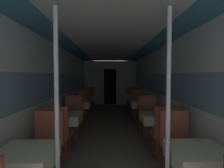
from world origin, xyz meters
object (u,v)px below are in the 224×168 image
(chair_right_far_1, at_px, (149,124))
(chair_right_far_3, at_px, (131,102))
(dining_table_left_3, at_px, (88,97))
(chair_right_near_3, at_px, (135,106))
(chair_left_far_1, at_px, (72,124))
(chair_left_far_3, at_px, (89,102))
(chair_left_far_2, at_px, (83,110))
(chair_left_near_3, at_px, (86,107))
(support_pole_left_0, at_px, (57,111))
(chair_left_near_2, at_px, (77,118))
(chair_left_near_1, at_px, (59,142))
(chair_right_far_0, at_px, (178,159))
(chair_right_near_1, at_px, (164,142))
(dining_table_left_0, at_px, (26,160))
(dining_table_right_0, at_px, (199,159))
(dining_table_left_2, at_px, (80,105))
(chair_right_near_2, at_px, (144,118))
(dining_table_left_1, at_px, (66,119))
(chair_right_far_2, at_px, (138,110))
(dining_table_right_1, at_px, (155,119))
(dining_table_right_3, at_px, (133,97))
(chair_left_far_0, at_px, (45,160))
(support_pole_right_0, at_px, (168,111))
(dining_table_right_2, at_px, (140,105))

(chair_right_far_1, bearing_deg, chair_right_far_3, -90.00)
(dining_table_left_3, height_order, chair_right_near_3, chair_right_near_3)
(chair_left_far_1, xyz_separation_m, chair_left_far_3, (0.00, 3.69, 0.00))
(chair_left_far_2, bearing_deg, chair_left_near_3, -90.00)
(support_pole_left_0, height_order, chair_left_near_2, support_pole_left_0)
(chair_left_near_1, distance_m, chair_right_far_0, 2.06)
(chair_right_near_3, bearing_deg, chair_right_near_1, -90.00)
(support_pole_left_0, bearing_deg, dining_table_left_0, 180.00)
(chair_left_far_3, bearing_deg, dining_table_right_0, 107.62)
(chair_right_far_1, bearing_deg, dining_table_left_2, -32.88)
(chair_left_near_2, relative_size, chair_left_far_3, 1.00)
(chair_left_far_3, distance_m, chair_right_far_3, 1.95)
(chair_right_far_3, bearing_deg, chair_right_near_2, 90.00)
(dining_table_left_1, distance_m, chair_right_far_2, 3.13)
(dining_table_left_1, distance_m, chair_left_far_2, 2.45)
(support_pole_left_0, distance_m, chair_right_near_1, 2.20)
(dining_table_left_3, distance_m, chair_right_far_1, 3.68)
(chair_left_far_3, bearing_deg, dining_table_right_1, 114.44)
(support_pole_left_0, relative_size, chair_left_far_2, 2.30)
(chair_right_far_1, bearing_deg, dining_table_right_3, -90.00)
(chair_left_far_0, distance_m, support_pole_right_0, 1.89)
(chair_left_far_1, relative_size, chair_left_near_3, 1.00)
(chair_left_near_1, bearing_deg, chair_right_far_0, -18.99)
(dining_table_left_2, xyz_separation_m, chair_right_near_3, (1.95, 1.26, -0.29))
(chair_left_near_2, xyz_separation_m, chair_right_near_1, (1.95, -1.85, 0.00))
(support_pole_right_0, bearing_deg, dining_table_right_3, 86.33)
(chair_left_far_0, xyz_separation_m, dining_table_left_3, (-0.00, 4.95, 0.29))
(dining_table_left_3, bearing_deg, chair_right_far_3, 16.82)
(dining_table_left_0, distance_m, chair_left_far_0, 0.66)
(dining_table_left_0, distance_m, chair_right_far_3, 6.44)
(support_pole_left_0, height_order, dining_table_right_2, support_pole_left_0)
(chair_left_far_0, distance_m, dining_table_right_2, 3.68)
(chair_left_far_0, xyz_separation_m, dining_table_right_2, (1.95, 3.10, 0.29))
(chair_left_near_2, distance_m, support_pole_right_0, 3.59)
(chair_right_near_3, height_order, chair_right_far_3, same)
(support_pole_left_0, distance_m, dining_table_right_0, 1.68)
(support_pole_left_0, relative_size, dining_table_right_1, 3.23)
(dining_table_right_3, bearing_deg, dining_table_left_0, -109.36)
(support_pole_left_0, distance_m, chair_left_far_2, 4.38)
(dining_table_left_2, height_order, chair_right_near_1, chair_right_near_1)
(dining_table_left_1, xyz_separation_m, dining_table_right_3, (1.95, 3.69, 0.00))
(chair_left_near_1, height_order, chair_right_near_1, same)
(chair_left_near_2, xyz_separation_m, chair_right_far_0, (1.95, -2.52, 0.00))
(chair_left_near_1, distance_m, dining_table_right_2, 3.13)
(dining_table_left_0, relative_size, dining_table_left_2, 1.00)
(chair_left_near_2, xyz_separation_m, chair_left_near_3, (0.00, 1.85, 0.00))
(dining_table_right_1, bearing_deg, chair_left_near_3, 122.08)
(chair_left_far_2, xyz_separation_m, support_pole_right_0, (1.59, -4.28, 0.84))
(dining_table_left_1, height_order, dining_table_left_3, same)
(support_pole_right_0, xyz_separation_m, dining_table_right_3, (0.36, 5.54, -0.55))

